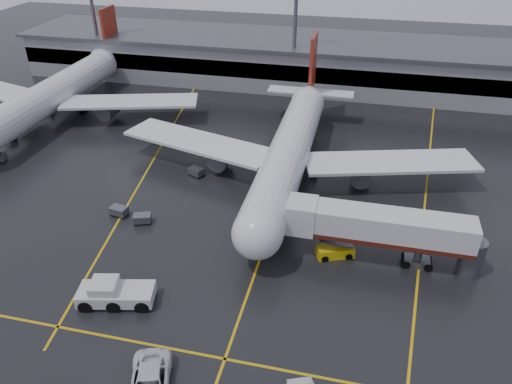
# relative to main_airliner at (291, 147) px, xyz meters

# --- Properties ---
(ground) EXTENTS (220.00, 220.00, 0.00)m
(ground) POSITION_rel_main_airliner_xyz_m (0.00, -9.70, -4.21)
(ground) COLOR black
(ground) RESTS_ON ground
(apron_line_centre) EXTENTS (0.25, 90.00, 0.02)m
(apron_line_centre) POSITION_rel_main_airliner_xyz_m (0.00, -9.70, -4.20)
(apron_line_centre) COLOR gold
(apron_line_centre) RESTS_ON ground
(apron_line_stop) EXTENTS (60.00, 0.25, 0.02)m
(apron_line_stop) POSITION_rel_main_airliner_xyz_m (0.00, -31.70, -4.20)
(apron_line_stop) COLOR gold
(apron_line_stop) RESTS_ON ground
(apron_line_left) EXTENTS (9.99, 69.35, 0.02)m
(apron_line_left) POSITION_rel_main_airliner_xyz_m (-20.00, 0.30, -4.20)
(apron_line_left) COLOR gold
(apron_line_left) RESTS_ON ground
(apron_line_right) EXTENTS (7.57, 69.64, 0.02)m
(apron_line_right) POSITION_rel_main_airliner_xyz_m (18.00, 0.30, -4.20)
(apron_line_right) COLOR gold
(apron_line_right) RESTS_ON ground
(terminal) EXTENTS (122.00, 19.00, 8.60)m
(terminal) POSITION_rel_main_airliner_xyz_m (0.00, 38.23, 0.11)
(terminal) COLOR gray
(terminal) RESTS_ON ground
(light_mast_left) EXTENTS (3.00, 1.20, 25.45)m
(light_mast_left) POSITION_rel_main_airliner_xyz_m (-45.00, 32.30, 10.27)
(light_mast_left) COLOR #595B60
(light_mast_left) RESTS_ON ground
(light_mast_mid) EXTENTS (3.00, 1.20, 25.45)m
(light_mast_mid) POSITION_rel_main_airliner_xyz_m (-5.00, 32.30, 10.27)
(light_mast_mid) COLOR #595B60
(light_mast_mid) RESTS_ON ground
(main_airliner) EXTENTS (48.80, 45.60, 14.10)m
(main_airliner) POSITION_rel_main_airliner_xyz_m (0.00, 0.00, 0.00)
(main_airliner) COLOR silver
(main_airliner) RESTS_ON ground
(second_airliner) EXTENTS (48.80, 45.60, 14.10)m
(second_airliner) POSITION_rel_main_airliner_xyz_m (-42.00, 12.00, 0.00)
(second_airliner) COLOR silver
(second_airliner) RESTS_ON ground
(jet_bridge) EXTENTS (19.90, 3.40, 6.05)m
(jet_bridge) POSITION_rel_main_airliner_xyz_m (11.87, -15.70, -0.28)
(jet_bridge) COLOR silver
(jet_bridge) RESTS_ON ground
(pushback_tractor) EXTENTS (7.47, 4.37, 2.51)m
(pushback_tractor) POSITION_rel_main_airliner_xyz_m (-11.95, -27.61, -3.21)
(pushback_tractor) COLOR silver
(pushback_tractor) RESTS_ON ground
(belt_loader) EXTENTS (4.20, 2.92, 2.46)m
(belt_loader) POSITION_rel_main_airliner_xyz_m (7.63, -16.06, -3.60)
(belt_loader) COLOR #DFBA0E
(belt_loader) RESTS_ON ground
(baggage_cart_a) EXTENTS (2.31, 1.88, 1.12)m
(baggage_cart_a) POSITION_rel_main_airliner_xyz_m (-14.84, -15.06, -3.58)
(baggage_cart_a) COLOR #595B60
(baggage_cart_a) RESTS_ON ground
(baggage_cart_b) EXTENTS (2.18, 1.60, 1.12)m
(baggage_cart_b) POSITION_rel_main_airliner_xyz_m (-18.22, -14.21, -3.58)
(baggage_cart_b) COLOR #595B60
(baggage_cart_b) RESTS_ON ground
(baggage_cart_c) EXTENTS (2.36, 2.01, 1.12)m
(baggage_cart_c) POSITION_rel_main_airliner_xyz_m (-12.41, -3.03, -3.58)
(baggage_cart_c) COLOR #595B60
(baggage_cart_c) RESTS_ON ground
(baggage_cart_d) EXTENTS (2.25, 1.73, 1.12)m
(baggage_cart_d) POSITION_rel_main_airliner_xyz_m (-44.45, 0.88, -3.58)
(baggage_cart_d) COLOR #595B60
(baggage_cart_d) RESTS_ON ground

